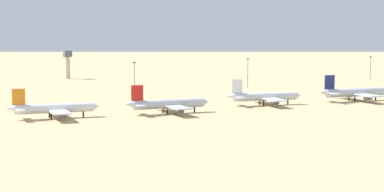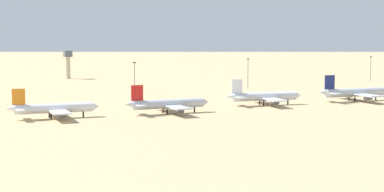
{
  "view_description": "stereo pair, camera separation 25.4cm",
  "coord_description": "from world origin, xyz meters",
  "px_view_note": "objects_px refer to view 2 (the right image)",
  "views": [
    {
      "loc": [
        -147.25,
        -247.47,
        34.61
      ],
      "look_at": [
        -12.63,
        2.4,
        6.0
      ],
      "focal_mm": 62.65,
      "sensor_mm": 36.0,
      "label": 1
    },
    {
      "loc": [
        -147.03,
        -247.59,
        34.61
      ],
      "look_at": [
        -12.63,
        2.4,
        6.0
      ],
      "focal_mm": 62.65,
      "sensor_mm": 36.0,
      "label": 2
    }
  ],
  "objects_px": {
    "light_pole_west": "(371,67)",
    "light_pole_mid": "(135,76)",
    "control_tower": "(68,62)",
    "light_pole_east": "(248,71)",
    "parked_jet_red_3": "(168,104)",
    "parked_jet_orange_2": "(53,108)",
    "parked_jet_navy_5": "(354,92)",
    "parked_jet_white_4": "(264,97)"
  },
  "relations": [
    {
      "from": "parked_jet_red_3",
      "to": "control_tower",
      "type": "xyz_separation_m",
      "value": [
        23.76,
        204.59,
        7.8
      ]
    },
    {
      "from": "parked_jet_red_3",
      "to": "light_pole_mid",
      "type": "bearing_deg",
      "value": 80.74
    },
    {
      "from": "parked_jet_orange_2",
      "to": "control_tower",
      "type": "relative_size",
      "value": 1.85
    },
    {
      "from": "parked_jet_orange_2",
      "to": "light_pole_east",
      "type": "bearing_deg",
      "value": 35.92
    },
    {
      "from": "parked_jet_navy_5",
      "to": "control_tower",
      "type": "relative_size",
      "value": 2.0
    },
    {
      "from": "light_pole_mid",
      "to": "control_tower",
      "type": "bearing_deg",
      "value": 88.42
    },
    {
      "from": "parked_jet_orange_2",
      "to": "parked_jet_navy_5",
      "type": "distance_m",
      "value": 145.02
    },
    {
      "from": "parked_jet_white_4",
      "to": "control_tower",
      "type": "xyz_separation_m",
      "value": [
        -27.9,
        198.32,
        7.81
      ]
    },
    {
      "from": "parked_jet_white_4",
      "to": "light_pole_east",
      "type": "bearing_deg",
      "value": 72.9
    },
    {
      "from": "parked_jet_navy_5",
      "to": "control_tower",
      "type": "xyz_separation_m",
      "value": [
        -75.55,
        204.64,
        7.55
      ]
    },
    {
      "from": "control_tower",
      "to": "light_pole_west",
      "type": "height_order",
      "value": "control_tower"
    },
    {
      "from": "parked_jet_red_3",
      "to": "light_pole_east",
      "type": "height_order",
      "value": "light_pole_east"
    },
    {
      "from": "parked_jet_red_3",
      "to": "light_pole_mid",
      "type": "distance_m",
      "value": 83.45
    },
    {
      "from": "parked_jet_orange_2",
      "to": "light_pole_west",
      "type": "xyz_separation_m",
      "value": [
        239.15,
        81.62,
        5.49
      ]
    },
    {
      "from": "parked_jet_navy_5",
      "to": "light_pole_mid",
      "type": "xyz_separation_m",
      "value": [
        -78.97,
        80.77,
        5.56
      ]
    },
    {
      "from": "parked_jet_red_3",
      "to": "control_tower",
      "type": "relative_size",
      "value": 1.89
    },
    {
      "from": "parked_jet_red_3",
      "to": "parked_jet_white_4",
      "type": "bearing_deg",
      "value": 11.8
    },
    {
      "from": "light_pole_east",
      "to": "control_tower",
      "type": "bearing_deg",
      "value": 119.69
    },
    {
      "from": "parked_jet_navy_5",
      "to": "light_pole_east",
      "type": "xyz_separation_m",
      "value": [
        -6.29,
        83.16,
        5.65
      ]
    },
    {
      "from": "parked_jet_white_4",
      "to": "parked_jet_navy_5",
      "type": "xyz_separation_m",
      "value": [
        47.65,
        -6.32,
        0.25
      ]
    },
    {
      "from": "parked_jet_navy_5",
      "to": "light_pole_east",
      "type": "relative_size",
      "value": 2.26
    },
    {
      "from": "control_tower",
      "to": "light_pole_east",
      "type": "bearing_deg",
      "value": -60.31
    },
    {
      "from": "parked_jet_red_3",
      "to": "parked_jet_navy_5",
      "type": "relative_size",
      "value": 0.94
    },
    {
      "from": "parked_jet_orange_2",
      "to": "light_pole_mid",
      "type": "height_order",
      "value": "light_pole_mid"
    },
    {
      "from": "parked_jet_orange_2",
      "to": "light_pole_mid",
      "type": "distance_m",
      "value": 98.34
    },
    {
      "from": "parked_jet_orange_2",
      "to": "light_pole_east",
      "type": "xyz_separation_m",
      "value": [
        138.52,
        75.2,
        5.96
      ]
    },
    {
      "from": "control_tower",
      "to": "parked_jet_white_4",
      "type": "bearing_deg",
      "value": -81.99
    },
    {
      "from": "parked_jet_navy_5",
      "to": "light_pole_mid",
      "type": "bearing_deg",
      "value": 140.49
    },
    {
      "from": "parked_jet_orange_2",
      "to": "light_pole_west",
      "type": "height_order",
      "value": "light_pole_west"
    },
    {
      "from": "parked_jet_orange_2",
      "to": "parked_jet_navy_5",
      "type": "xyz_separation_m",
      "value": [
        144.8,
        -7.96,
        0.31
      ]
    },
    {
      "from": "parked_jet_orange_2",
      "to": "parked_jet_white_4",
      "type": "relative_size",
      "value": 0.99
    },
    {
      "from": "parked_jet_orange_2",
      "to": "parked_jet_navy_5",
      "type": "bearing_deg",
      "value": 4.27
    },
    {
      "from": "parked_jet_orange_2",
      "to": "parked_jet_white_4",
      "type": "distance_m",
      "value": 97.17
    },
    {
      "from": "light_pole_west",
      "to": "light_pole_mid",
      "type": "height_order",
      "value": "light_pole_mid"
    },
    {
      "from": "parked_jet_red_3",
      "to": "light_pole_west",
      "type": "distance_m",
      "value": 213.42
    },
    {
      "from": "control_tower",
      "to": "light_pole_mid",
      "type": "height_order",
      "value": "control_tower"
    },
    {
      "from": "parked_jet_white_4",
      "to": "control_tower",
      "type": "relative_size",
      "value": 1.87
    },
    {
      "from": "parked_jet_white_4",
      "to": "parked_jet_orange_2",
      "type": "bearing_deg",
      "value": -169.77
    },
    {
      "from": "control_tower",
      "to": "light_pole_west",
      "type": "xyz_separation_m",
      "value": [
        169.9,
        -115.06,
        -2.37
      ]
    },
    {
      "from": "parked_jet_white_4",
      "to": "light_pole_mid",
      "type": "bearing_deg",
      "value": 124.01
    },
    {
      "from": "light_pole_mid",
      "to": "light_pole_west",
      "type": "bearing_deg",
      "value": 2.91
    },
    {
      "from": "parked_jet_white_4",
      "to": "parked_jet_red_3",
      "type": "bearing_deg",
      "value": -161.88
    }
  ]
}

